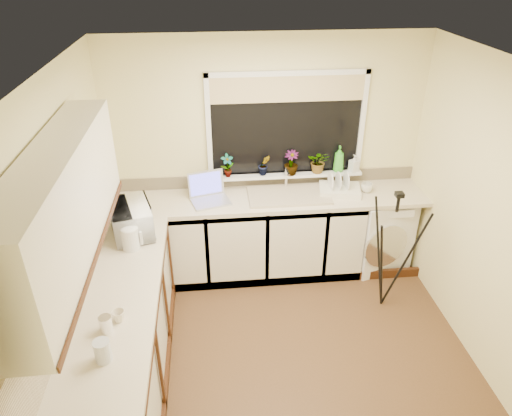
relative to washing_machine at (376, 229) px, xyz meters
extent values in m
plane|color=brown|center=(-1.19, -1.23, -0.42)|extent=(3.20, 3.20, 0.00)
plane|color=white|center=(-1.19, -1.23, 2.03)|extent=(3.20, 3.20, 0.00)
plane|color=beige|center=(-1.19, 0.27, 0.80)|extent=(3.20, 0.00, 3.20)
plane|color=beige|center=(-1.19, -2.73, 0.80)|extent=(3.20, 0.00, 3.20)
plane|color=beige|center=(-2.79, -1.23, 0.80)|extent=(0.00, 3.00, 3.00)
plane|color=beige|center=(0.41, -1.23, 0.80)|extent=(0.00, 3.00, 3.00)
cube|color=silver|center=(-1.52, -0.03, 0.01)|extent=(2.55, 0.60, 0.86)
cube|color=silver|center=(-2.49, -1.53, 0.01)|extent=(0.54, 2.40, 0.86)
cube|color=beige|center=(-1.19, -0.03, 0.46)|extent=(3.20, 0.60, 0.04)
cube|color=beige|center=(-2.49, -1.53, 0.46)|extent=(0.60, 2.40, 0.04)
cube|color=silver|center=(-2.63, -1.68, 1.38)|extent=(0.28, 1.90, 0.70)
cube|color=beige|center=(-2.78, -1.53, 0.70)|extent=(0.02, 2.40, 0.45)
cube|color=beige|center=(-1.19, 0.25, 0.55)|extent=(3.20, 0.02, 0.14)
cube|color=black|center=(-0.99, 0.25, 1.13)|extent=(1.50, 0.02, 1.00)
cube|color=tan|center=(-0.99, 0.23, 1.50)|extent=(1.50, 0.02, 0.25)
cube|color=white|center=(-0.99, 0.20, 0.61)|extent=(1.60, 0.14, 0.03)
cube|color=tan|center=(-0.99, -0.03, 0.49)|extent=(0.82, 0.46, 0.03)
cylinder|color=silver|center=(-0.99, 0.15, 0.60)|extent=(0.03, 0.03, 0.24)
cube|color=white|center=(0.00, 0.00, 0.00)|extent=(0.73, 0.71, 0.85)
cube|color=#A9AAB1|center=(-1.78, -0.09, 0.49)|extent=(0.42, 0.35, 0.02)
cube|color=#5D5FFF|center=(-1.82, 0.06, 0.62)|extent=(0.37, 0.16, 0.25)
cylinder|color=silver|center=(-2.46, -0.82, 0.57)|extent=(0.15, 0.15, 0.19)
cube|color=silver|center=(-0.46, -0.01, 0.51)|extent=(0.46, 0.38, 0.06)
cylinder|color=silver|center=(-2.47, -2.04, 0.55)|extent=(0.10, 0.10, 0.15)
cylinder|color=white|center=(-2.50, -1.79, 0.53)|extent=(0.09, 0.09, 0.12)
imported|color=white|center=(-2.48, -0.58, 0.61)|extent=(0.46, 0.57, 0.28)
imported|color=#999999|center=(-1.60, 0.18, 0.75)|extent=(0.15, 0.12, 0.24)
imported|color=#999999|center=(-1.22, 0.19, 0.73)|extent=(0.13, 0.11, 0.22)
imported|color=#999999|center=(-0.94, 0.17, 0.75)|extent=(0.18, 0.18, 0.26)
imported|color=#999999|center=(-0.65, 0.19, 0.75)|extent=(0.27, 0.25, 0.25)
imported|color=green|center=(-0.43, 0.19, 0.77)|extent=(0.12, 0.12, 0.28)
imported|color=#999999|center=(-0.27, 0.18, 0.72)|extent=(0.11, 0.11, 0.18)
imported|color=silver|center=(-0.18, -0.02, 0.52)|extent=(0.16, 0.16, 0.09)
imported|color=beige|center=(-2.43, -1.70, 0.52)|extent=(0.10, 0.10, 0.08)
camera|label=1|loc=(-1.75, -4.18, 2.70)|focal=32.83mm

